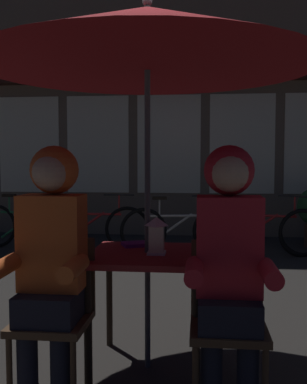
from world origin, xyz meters
name	(u,v)px	position (x,y,z in m)	size (l,w,h in m)	color
ground_plane	(148,366)	(0.00, 0.00, 0.00)	(60.00, 60.00, 0.00)	#2D2B28
cafe_table	(148,268)	(0.00, 0.00, 0.64)	(0.72, 0.72, 0.74)	maroon
patio_umbrella	(147,39)	(0.00, 0.00, 2.06)	(2.10, 2.10, 2.31)	#4C4C51
lantern	(157,235)	(0.06, -0.04, 0.86)	(0.11, 0.11, 0.23)	white
chair_left	(55,308)	(-0.48, -0.37, 0.49)	(0.40, 0.40, 0.87)	#513823
chair_right	(228,314)	(0.48, -0.37, 0.49)	(0.40, 0.40, 0.87)	#513823
person_left_hooded	(51,247)	(-0.48, -0.43, 0.85)	(0.45, 0.56, 1.40)	black
person_right_hooded	(229,251)	(0.48, -0.43, 0.85)	(0.45, 0.56, 1.40)	black
shopfront_building	(170,61)	(-0.22, 5.39, 3.09)	(10.00, 0.93, 6.20)	#6B5B4C
bicycle_nearest	(27,226)	(-2.24, 3.68, 0.35)	(1.68, 0.14, 0.84)	black
bicycle_second	(93,227)	(-1.22, 3.59, 0.35)	(1.68, 0.08, 0.84)	black
bicycle_third	(179,230)	(0.04, 3.50, 0.35)	(1.67, 0.31, 0.84)	black
bicycle_fourth	(265,229)	(1.24, 3.65, 0.35)	(1.65, 0.44, 0.84)	black
book	(138,244)	(-0.09, 0.21, 0.75)	(0.20, 0.14, 0.02)	#661E7A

